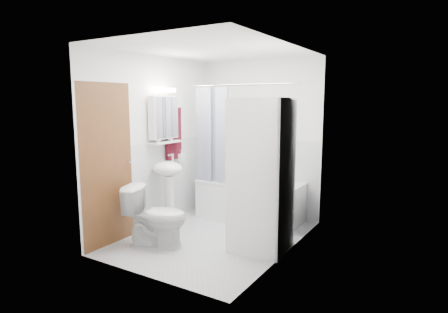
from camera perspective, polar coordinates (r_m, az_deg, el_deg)
The scene contains 20 objects.
floor at distance 5.05m, azimuth -1.48°, elevation -12.18°, with size 2.60×2.60×0.00m, color #B3B4B8.
room_walls at distance 4.73m, azimuth -1.54°, elevation 4.92°, with size 2.60×2.60×2.60m.
wainscot at distance 5.11m, azimuth 0.28°, elevation -4.87°, with size 1.98×2.58×2.58m.
door at distance 4.96m, azimuth -14.29°, elevation -0.84°, with size 0.05×2.00×2.00m.
bathtub at distance 5.69m, azimuth 4.00°, elevation -6.38°, with size 1.54×0.73×0.59m.
tub_spout at distance 5.77m, azimuth 7.33°, elevation -0.28°, with size 0.04×0.04×0.12m, color silver.
curtain_rod at distance 5.23m, azimuth 2.63°, elevation 10.88°, with size 0.02×0.02×1.72m, color silver.
shower_curtain at distance 5.50m, azimuth -1.86°, elevation 2.95°, with size 0.55×0.02×1.45m.
sink at distance 5.27m, azimuth -8.49°, elevation -3.40°, with size 0.44×0.37×1.04m.
medicine_cabinet at distance 5.35m, azimuth -9.18°, elevation 6.07°, with size 0.13×0.50×0.71m.
shelf at distance 5.37m, azimuth -8.97°, elevation 2.17°, with size 0.18×0.54×0.03m, color silver.
shower_caddy at distance 5.71m, azimuth 7.79°, elevation 2.07°, with size 0.22×0.06×0.02m, color silver.
towel at distance 5.58m, azimuth -7.71°, elevation 3.62°, with size 0.07×0.32×0.77m.
washer_dryer at distance 4.46m, azimuth 5.70°, elevation -2.82°, with size 0.70×0.69×1.82m.
toilet at distance 4.72m, azimuth -10.28°, elevation -9.02°, with size 0.42×0.76×0.74m, color white.
soap_pump at distance 5.40m, azimuth -6.42°, elevation -0.42°, with size 0.08×0.17×0.08m, color gray.
shelf_bottle at distance 5.25m, azimuth -10.03°, elevation 2.53°, with size 0.07×0.18×0.07m, color gray.
shelf_cup at distance 5.45m, azimuth -8.17°, elevation 2.95°, with size 0.10×0.09×0.10m, color gray.
shampoo_a at distance 5.69m, azimuth 8.26°, elevation 2.80°, with size 0.13×0.17×0.13m, color gray.
shampoo_b at distance 5.64m, azimuth 9.38°, elevation 2.47°, with size 0.08×0.21×0.08m, color #23528D.
Camera 1 is at (2.56, -3.97, 1.79)m, focal length 30.00 mm.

